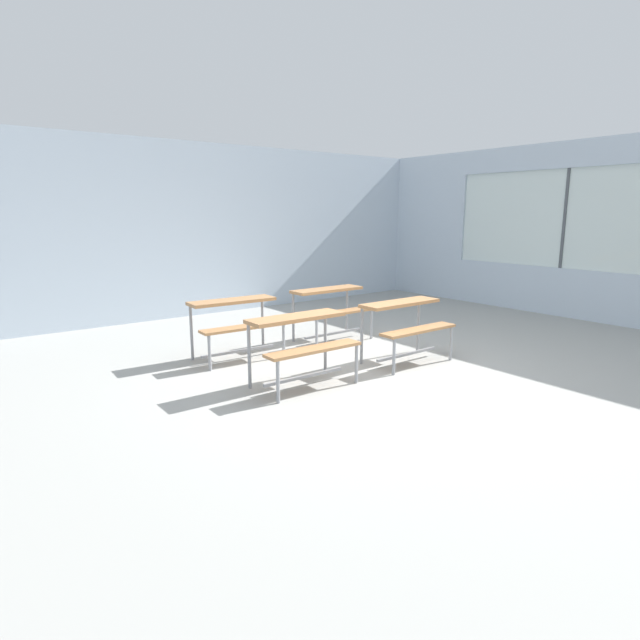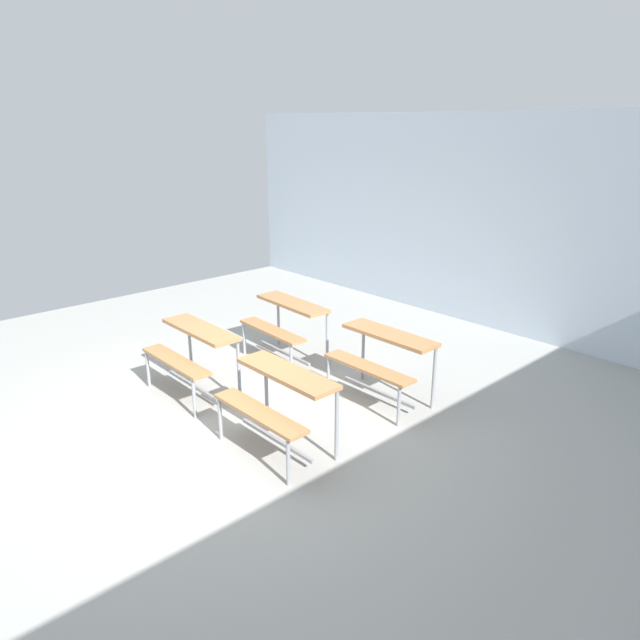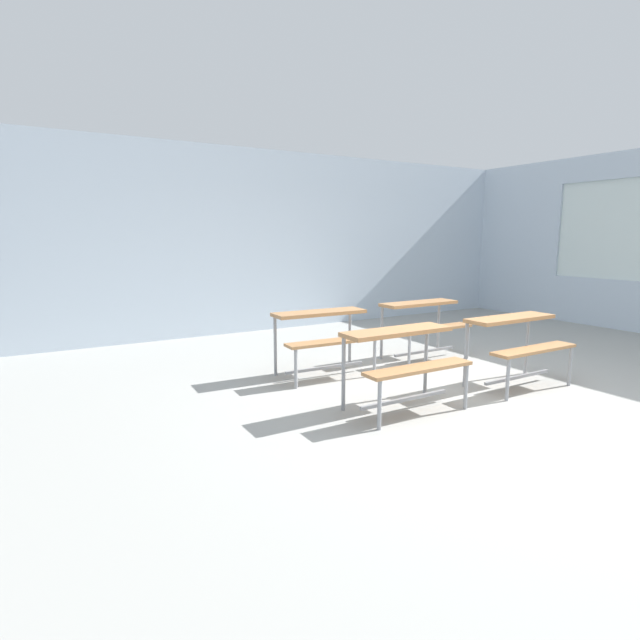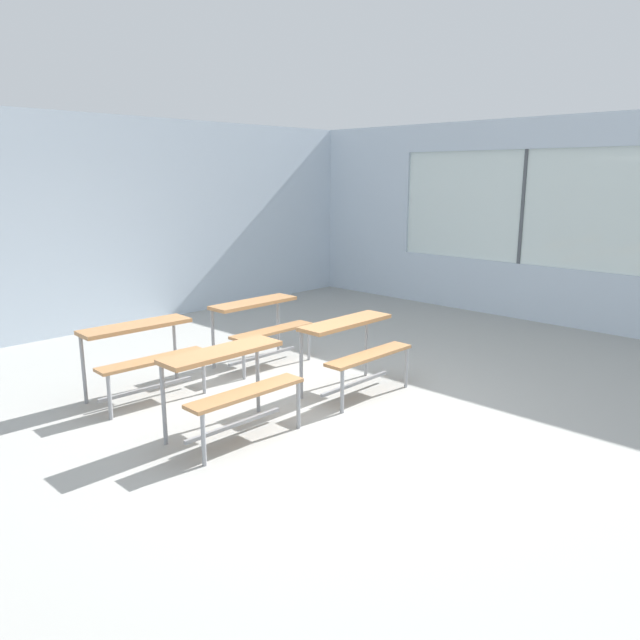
{
  "view_description": "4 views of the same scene",
  "coord_description": "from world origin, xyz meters",
  "px_view_note": "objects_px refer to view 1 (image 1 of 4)",
  "views": [
    {
      "loc": [
        -3.93,
        -4.19,
        1.82
      ],
      "look_at": [
        -0.13,
        0.79,
        0.51
      ],
      "focal_mm": 29.15,
      "sensor_mm": 36.0,
      "label": 1
    },
    {
      "loc": [
        4.35,
        -2.78,
        2.84
      ],
      "look_at": [
        -0.23,
        1.45,
        0.71
      ],
      "focal_mm": 32.47,
      "sensor_mm": 36.0,
      "label": 2
    },
    {
      "loc": [
        -3.8,
        -3.3,
        1.6
      ],
      "look_at": [
        -1.02,
        1.38,
        0.68
      ],
      "focal_mm": 28.0,
      "sensor_mm": 36.0,
      "label": 3
    },
    {
      "loc": [
        -3.83,
        -3.79,
        2.19
      ],
      "look_at": [
        0.41,
        0.32,
        0.77
      ],
      "focal_mm": 34.23,
      "sensor_mm": 36.0,
      "label": 4
    }
  ],
  "objects_px": {
    "desk_bench_r0c0": "(302,334)",
    "desk_bench_r0c1": "(406,317)",
    "desk_bench_r1c0": "(236,315)",
    "desk_bench_r1c1": "(332,301)"
  },
  "relations": [
    {
      "from": "desk_bench_r0c1",
      "to": "desk_bench_r1c0",
      "type": "height_order",
      "value": "same"
    },
    {
      "from": "desk_bench_r0c1",
      "to": "desk_bench_r1c0",
      "type": "distance_m",
      "value": 2.1
    },
    {
      "from": "desk_bench_r0c0",
      "to": "desk_bench_r1c1",
      "type": "bearing_deg",
      "value": 42.89
    },
    {
      "from": "desk_bench_r1c0",
      "to": "desk_bench_r1c1",
      "type": "relative_size",
      "value": 1.02
    },
    {
      "from": "desk_bench_r0c0",
      "to": "desk_bench_r1c1",
      "type": "height_order",
      "value": "same"
    },
    {
      "from": "desk_bench_r0c0",
      "to": "desk_bench_r1c0",
      "type": "xyz_separation_m",
      "value": [
        -0.05,
        1.35,
        0.0
      ]
    },
    {
      "from": "desk_bench_r0c0",
      "to": "desk_bench_r1c0",
      "type": "bearing_deg",
      "value": 92.43
    },
    {
      "from": "desk_bench_r1c1",
      "to": "desk_bench_r0c1",
      "type": "bearing_deg",
      "value": -89.03
    },
    {
      "from": "desk_bench_r0c0",
      "to": "desk_bench_r0c1",
      "type": "xyz_separation_m",
      "value": [
        1.53,
        -0.05,
        0.0
      ]
    },
    {
      "from": "desk_bench_r0c0",
      "to": "desk_bench_r0c1",
      "type": "distance_m",
      "value": 1.53
    }
  ]
}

